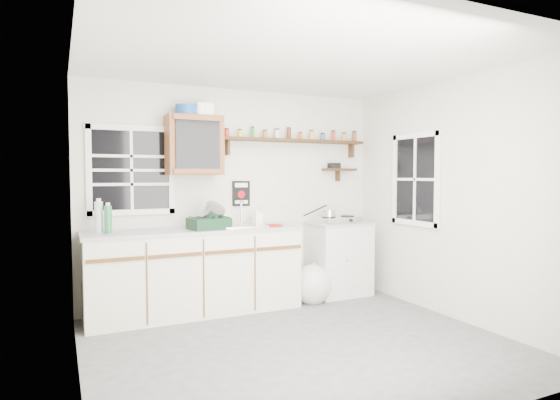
# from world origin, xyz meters

# --- Properties ---
(room) EXTENTS (3.64, 3.24, 2.54)m
(room) POSITION_xyz_m (0.00, 0.00, 1.25)
(room) COLOR #4B4B4D
(room) RESTS_ON ground
(main_cabinet) EXTENTS (2.31, 0.63, 0.92)m
(main_cabinet) POSITION_xyz_m (-0.58, 1.30, 0.46)
(main_cabinet) COLOR beige
(main_cabinet) RESTS_ON floor
(right_cabinet) EXTENTS (0.73, 0.57, 0.91)m
(right_cabinet) POSITION_xyz_m (1.25, 1.32, 0.46)
(right_cabinet) COLOR beige
(right_cabinet) RESTS_ON floor
(sink) EXTENTS (0.52, 0.44, 0.29)m
(sink) POSITION_xyz_m (-0.05, 1.30, 0.93)
(sink) COLOR silver
(sink) RESTS_ON main_cabinet
(upper_cabinet) EXTENTS (0.60, 0.32, 0.65)m
(upper_cabinet) POSITION_xyz_m (-0.55, 1.44, 1.82)
(upper_cabinet) COLOR brown
(upper_cabinet) RESTS_ON wall_back
(upper_cabinet_clutter) EXTENTS (0.41, 0.24, 0.14)m
(upper_cabinet_clutter) POSITION_xyz_m (-0.55, 1.44, 2.21)
(upper_cabinet_clutter) COLOR #174397
(upper_cabinet_clutter) RESTS_ON upper_cabinet
(spice_shelf) EXTENTS (1.91, 0.18, 0.35)m
(spice_shelf) POSITION_xyz_m (0.74, 1.51, 1.93)
(spice_shelf) COLOR black
(spice_shelf) RESTS_ON wall_back
(secondary_shelf) EXTENTS (0.45, 0.16, 0.24)m
(secondary_shelf) POSITION_xyz_m (1.36, 1.52, 1.58)
(secondary_shelf) COLOR black
(secondary_shelf) RESTS_ON wall_back
(warning_sign) EXTENTS (0.22, 0.02, 0.30)m
(warning_sign) POSITION_xyz_m (0.05, 1.59, 1.28)
(warning_sign) COLOR black
(warning_sign) RESTS_ON wall_back
(window_back) EXTENTS (0.93, 0.03, 0.98)m
(window_back) POSITION_xyz_m (-1.20, 1.59, 1.55)
(window_back) COLOR black
(window_back) RESTS_ON wall_back
(window_right) EXTENTS (0.03, 0.78, 1.08)m
(window_right) POSITION_xyz_m (1.79, 0.55, 1.45)
(window_right) COLOR black
(window_right) RESTS_ON wall_back
(water_bottles) EXTENTS (0.16, 0.15, 0.35)m
(water_bottles) POSITION_xyz_m (-1.52, 1.32, 1.07)
(water_bottles) COLOR #ADC5CB
(water_bottles) RESTS_ON main_cabinet
(dish_rack) EXTENTS (0.45, 0.36, 0.31)m
(dish_rack) POSITION_xyz_m (-0.45, 1.21, 1.02)
(dish_rack) COLOR black
(dish_rack) RESTS_ON main_cabinet
(soap_bottle) EXTENTS (0.11, 0.11, 0.21)m
(soap_bottle) POSITION_xyz_m (0.17, 1.39, 1.02)
(soap_bottle) COLOR silver
(soap_bottle) RESTS_ON main_cabinet
(rag) EXTENTS (0.17, 0.14, 0.02)m
(rag) POSITION_xyz_m (0.27, 1.14, 0.93)
(rag) COLOR maroon
(rag) RESTS_ON main_cabinet
(hotplate) EXTENTS (0.58, 0.36, 0.08)m
(hotplate) POSITION_xyz_m (1.23, 1.31, 0.95)
(hotplate) COLOR silver
(hotplate) RESTS_ON right_cabinet
(saucepan) EXTENTS (0.36, 0.22, 0.16)m
(saucepan) POSITION_xyz_m (1.08, 1.31, 1.03)
(saucepan) COLOR silver
(saucepan) RESTS_ON hotplate
(trash_bag) EXTENTS (0.44, 0.40, 0.50)m
(trash_bag) POSITION_xyz_m (0.76, 1.12, 0.21)
(trash_bag) COLOR silver
(trash_bag) RESTS_ON floor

